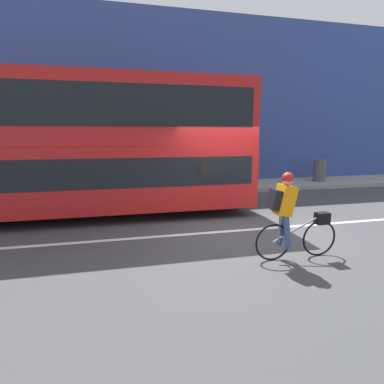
# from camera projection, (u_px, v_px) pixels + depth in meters

# --- Properties ---
(ground_plane) EXTENTS (80.00, 80.00, 0.00)m
(ground_plane) POSITION_uv_depth(u_px,v_px,m) (239.00, 233.00, 7.10)
(ground_plane) COLOR #424244
(road_center_line) EXTENTS (50.00, 0.14, 0.01)m
(road_center_line) POSITION_uv_depth(u_px,v_px,m) (237.00, 231.00, 7.26)
(road_center_line) COLOR silver
(road_center_line) RESTS_ON ground_plane
(sidewalk_curb) EXTENTS (60.00, 2.34, 0.16)m
(sidewalk_curb) POSITION_uv_depth(u_px,v_px,m) (188.00, 188.00, 12.65)
(sidewalk_curb) COLOR gray
(sidewalk_curb) RESTS_ON ground_plane
(building_facade) EXTENTS (60.00, 0.30, 7.45)m
(building_facade) POSITION_uv_depth(u_px,v_px,m) (181.00, 101.00, 13.22)
(building_facade) COLOR #33478C
(building_facade) RESTS_ON ground_plane
(bus) EXTENTS (10.08, 2.56, 3.80)m
(bus) POSITION_uv_depth(u_px,v_px,m) (68.00, 142.00, 8.12)
(bus) COLOR black
(bus) RESTS_ON ground_plane
(cyclist_on_bike) EXTENTS (1.67, 0.32, 1.64)m
(cyclist_on_bike) POSITION_uv_depth(u_px,v_px,m) (290.00, 213.00, 5.46)
(cyclist_on_bike) COLOR black
(cyclist_on_bike) RESTS_ON ground_plane
(trash_bin) EXTENTS (0.55, 0.55, 1.00)m
(trash_bin) POSITION_uv_depth(u_px,v_px,m) (320.00, 170.00, 13.80)
(trash_bin) COLOR #515156
(trash_bin) RESTS_ON sidewalk_curb
(street_sign_post) EXTENTS (0.36, 0.09, 2.32)m
(street_sign_post) POSITION_uv_depth(u_px,v_px,m) (86.00, 157.00, 11.39)
(street_sign_post) COLOR #59595B
(street_sign_post) RESTS_ON sidewalk_curb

